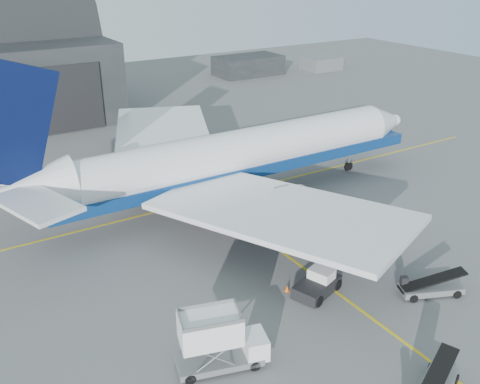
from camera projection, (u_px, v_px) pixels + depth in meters
ground at (334, 290)px, 41.37m from camera, size 200.00×200.00×0.00m
taxi_lines at (246, 225)px, 51.21m from camera, size 80.00×42.12×0.02m
distant_bldg_a at (248, 75)px, 115.57m from camera, size 14.00×8.00×4.00m
distant_bldg_b at (321, 70)px, 120.63m from camera, size 8.00×6.00×2.80m
airliner at (228, 158)px, 54.42m from camera, size 49.30×47.81×17.30m
catering_truck at (218, 341)px, 32.90m from camera, size 6.05×3.55×3.92m
pushback_tug at (318, 284)px, 40.88m from camera, size 4.46×3.41×1.83m
belt_loader_b at (430, 287)px, 40.64m from camera, size 5.11×3.36×1.94m
traffic_cone at (287, 289)px, 41.13m from camera, size 0.35×0.35×0.51m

